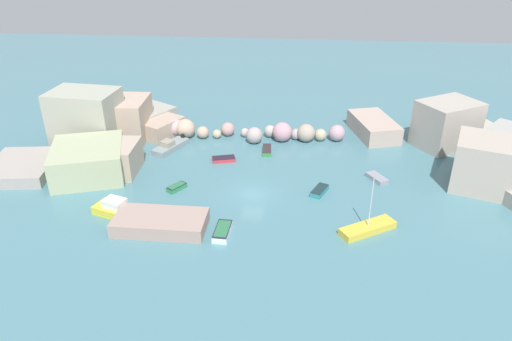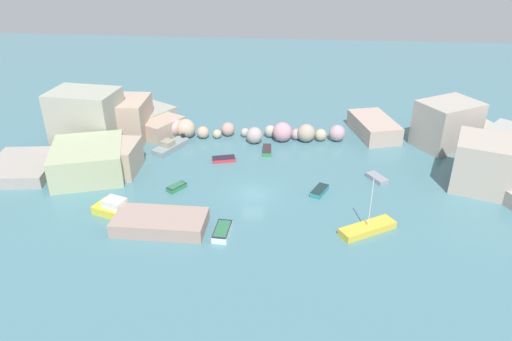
{
  "view_description": "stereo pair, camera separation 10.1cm",
  "coord_description": "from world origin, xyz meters",
  "views": [
    {
      "loc": [
        4.63,
        -46.44,
        27.51
      ],
      "look_at": [
        0.0,
        3.92,
        1.0
      ],
      "focal_mm": 33.65,
      "sensor_mm": 36.0,
      "label": 1
    },
    {
      "loc": [
        4.73,
        -46.43,
        27.51
      ],
      "look_at": [
        0.0,
        3.92,
        1.0
      ],
      "focal_mm": 33.65,
      "sensor_mm": 36.0,
      "label": 2
    }
  ],
  "objects": [
    {
      "name": "cove_water",
      "position": [
        0.0,
        0.0,
        0.0
      ],
      "size": [
        160.0,
        160.0,
        0.0
      ],
      "primitive_type": "plane",
      "color": "teal",
      "rests_on": "ground"
    },
    {
      "name": "moored_boat_5",
      "position": [
        -2.21,
        -7.99,
        0.37
      ],
      "size": [
        1.65,
        3.43,
        0.71
      ],
      "rotation": [
        0.0,
        0.0,
        4.66
      ],
      "color": "white",
      "rests_on": "cove_water"
    },
    {
      "name": "moored_boat_2",
      "position": [
        14.39,
        4.71,
        0.27
      ],
      "size": [
        2.55,
        3.07,
        0.54
      ],
      "rotation": [
        0.0,
        0.0,
        2.11
      ],
      "color": "gray",
      "rests_on": "cove_water"
    },
    {
      "name": "moored_boat_0",
      "position": [
        -8.82,
        0.31,
        0.29
      ],
      "size": [
        2.17,
        2.51,
        0.56
      ],
      "rotation": [
        0.0,
        0.0,
        4.11
      ],
      "color": "#2F8854",
      "rests_on": "cove_water"
    },
    {
      "name": "cliff_headland_right",
      "position": [
        27.12,
        10.76,
        2.28
      ],
      "size": [
        25.06,
        27.26,
        6.25
      ],
      "color": "#B4A597",
      "rests_on": "ground"
    },
    {
      "name": "moored_boat_4",
      "position": [
        7.5,
        1.0,
        0.3
      ],
      "size": [
        2.23,
        3.05,
        0.59
      ],
      "rotation": [
        0.0,
        0.0,
        4.29
      ],
      "color": "teal",
      "rests_on": "cove_water"
    },
    {
      "name": "moored_boat_8",
      "position": [
        0.79,
        11.24,
        0.29
      ],
      "size": [
        1.34,
        3.15,
        0.58
      ],
      "rotation": [
        0.0,
        0.0,
        1.63
      ],
      "color": "#368946",
      "rests_on": "cove_water"
    },
    {
      "name": "rock_breakwater",
      "position": [
        -4.48,
        15.46,
        1.18
      ],
      "size": [
        29.28,
        4.35,
        2.71
      ],
      "color": "#B2988E",
      "rests_on": "ground"
    },
    {
      "name": "cliff_headland_left",
      "position": [
        -21.79,
        11.45,
        2.49
      ],
      "size": [
        21.4,
        26.75,
        7.66
      ],
      "color": "#BEA38E",
      "rests_on": "ground"
    },
    {
      "name": "moored_boat_1",
      "position": [
        -13.46,
        -5.5,
        0.62
      ],
      "size": [
        6.3,
        4.09,
        1.74
      ],
      "rotation": [
        0.0,
        0.0,
        2.81
      ],
      "color": "yellow",
      "rests_on": "cove_water"
    },
    {
      "name": "stone_dock",
      "position": [
        -8.54,
        -7.52,
        0.71
      ],
      "size": [
        9.21,
        4.55,
        1.42
      ],
      "primitive_type": "cube",
      "rotation": [
        0.0,
        0.0,
        -0.01
      ],
      "color": "tan",
      "rests_on": "ground"
    },
    {
      "name": "moored_boat_3",
      "position": [
        -12.2,
        10.74,
        0.52
      ],
      "size": [
        4.18,
        5.91,
        1.53
      ],
      "rotation": [
        0.0,
        0.0,
        4.27
      ],
      "color": "gray",
      "rests_on": "cove_water"
    },
    {
      "name": "moored_boat_6",
      "position": [
        12.06,
        -6.15,
        0.38
      ],
      "size": [
        5.95,
        4.61,
        5.96
      ],
      "rotation": [
        0.0,
        0.0,
        0.56
      ],
      "color": "gold",
      "rests_on": "cove_water"
    },
    {
      "name": "moored_boat_7",
      "position": [
        -4.56,
        8.12,
        0.25
      ],
      "size": [
        3.18,
        2.1,
        0.51
      ],
      "rotation": [
        0.0,
        0.0,
        0.27
      ],
      "color": "#CC343C",
      "rests_on": "cove_water"
    }
  ]
}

